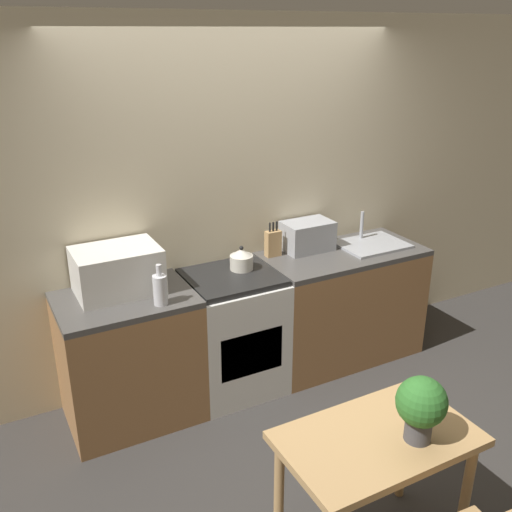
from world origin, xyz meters
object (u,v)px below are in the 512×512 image
Objects in this scene: stove_range at (233,332)px; bottle at (160,289)px; kettle at (241,259)px; microwave at (117,271)px; dining_table at (376,454)px; toaster_oven at (308,236)px.

bottle reaches higher than stove_range.
kettle is 0.33× the size of microwave.
microwave is at bearing 177.67° from kettle.
kettle is at bearing 29.58° from stove_range.
microwave reaches higher than kettle.
dining_table is at bearing -94.72° from kettle.
kettle is at bearing 85.28° from dining_table.
bottle is 0.70× the size of toaster_oven.
bottle reaches higher than kettle.
kettle is at bearing -170.52° from toaster_oven.
bottle is at bearing -161.12° from stove_range.
stove_range reaches higher than dining_table.
dining_table is (-0.76, -1.80, -0.40)m from toaster_oven.
toaster_oven is 0.41× the size of dining_table.
kettle reaches higher than dining_table.
stove_range is 0.54m from kettle.
kettle is (0.11, 0.06, 0.53)m from stove_range.
toaster_oven is at bearing 9.48° from kettle.
toaster_oven is (1.31, 0.36, 0.01)m from bottle.
kettle is at bearing -2.33° from microwave.
bottle is 1.36m from toaster_oven.
kettle is 0.63m from toaster_oven.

